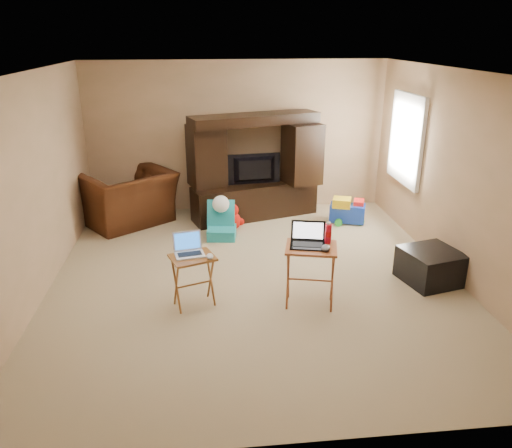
{
  "coord_description": "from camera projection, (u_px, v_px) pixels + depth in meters",
  "views": [
    {
      "loc": [
        -0.58,
        -5.62,
        2.89
      ],
      "look_at": [
        0.0,
        -0.2,
        0.8
      ],
      "focal_mm": 35.0,
      "sensor_mm": 36.0,
      "label": 1
    }
  ],
  "objects": [
    {
      "name": "child_rocker",
      "position": [
        222.0,
        220.0,
        7.43
      ],
      "size": [
        0.47,
        0.52,
        0.55
      ],
      "primitive_type": null,
      "rotation": [
        0.0,
        0.0,
        -0.13
      ],
      "color": "teal",
      "rests_on": "floor"
    },
    {
      "name": "water_bottle",
      "position": [
        328.0,
        234.0,
        5.48
      ],
      "size": [
        0.07,
        0.07,
        0.22
      ],
      "primitive_type": "cylinder",
      "color": "red",
      "rests_on": "tray_table_right"
    },
    {
      "name": "television",
      "position": [
        255.0,
        170.0,
        8.08
      ],
      "size": [
        0.87,
        0.21,
        0.5
      ],
      "primitive_type": "imported",
      "rotation": [
        0.0,
        0.0,
        3.25
      ],
      "color": "black",
      "rests_on": "entertainment_center"
    },
    {
      "name": "tray_table_left",
      "position": [
        194.0,
        281.0,
        5.56
      ],
      "size": [
        0.56,
        0.51,
        0.6
      ],
      "primitive_type": "cube",
      "rotation": [
        0.0,
        0.0,
        0.35
      ],
      "color": "#975C24",
      "rests_on": "floor"
    },
    {
      "name": "window_frame",
      "position": [
        406.0,
        139.0,
        7.49
      ],
      "size": [
        0.06,
        1.14,
        1.34
      ],
      "primitive_type": "cube",
      "color": "white",
      "rests_on": "ground"
    },
    {
      "name": "laptop_right",
      "position": [
        308.0,
        236.0,
        5.39
      ],
      "size": [
        0.43,
        0.38,
        0.24
      ],
      "primitive_type": "cube",
      "rotation": [
        0.0,
        0.0,
        -0.22
      ],
      "color": "black",
      "rests_on": "tray_table_right"
    },
    {
      "name": "entertainment_center",
      "position": [
        255.0,
        167.0,
        8.1
      ],
      "size": [
        2.14,
        1.12,
        1.7
      ],
      "primitive_type": "cube",
      "rotation": [
        0.0,
        0.0,
        0.3
      ],
      "color": "black",
      "rests_on": "floor"
    },
    {
      "name": "tray_table_right",
      "position": [
        310.0,
        276.0,
        5.55
      ],
      "size": [
        0.64,
        0.56,
        0.72
      ],
      "primitive_type": "cube",
      "rotation": [
        0.0,
        0.0,
        -0.23
      ],
      "color": "brown",
      "rests_on": "floor"
    },
    {
      "name": "mouse_right",
      "position": [
        326.0,
        248.0,
        5.31
      ],
      "size": [
        0.12,
        0.16,
        0.06
      ],
      "primitive_type": "ellipsoid",
      "rotation": [
        0.0,
        0.0,
        -0.21
      ],
      "color": "#3E3E43",
      "rests_on": "tray_table_right"
    },
    {
      "name": "recliner",
      "position": [
        128.0,
        198.0,
        7.96
      ],
      "size": [
        1.74,
        1.7,
        0.85
      ],
      "primitive_type": "imported",
      "rotation": [
        0.0,
        0.0,
        3.79
      ],
      "color": "#411E0E",
      "rests_on": "floor"
    },
    {
      "name": "wall_front",
      "position": [
        297.0,
        297.0,
        3.3
      ],
      "size": [
        5.0,
        0.0,
        5.0
      ],
      "primitive_type": "plane",
      "rotation": [
        -1.57,
        0.0,
        0.0
      ],
      "color": "tan",
      "rests_on": "ground"
    },
    {
      "name": "plush_toy",
      "position": [
        232.0,
        217.0,
        7.78
      ],
      "size": [
        0.38,
        0.32,
        0.42
      ],
      "primitive_type": null,
      "color": "red",
      "rests_on": "floor"
    },
    {
      "name": "floor",
      "position": [
        254.0,
        277.0,
        6.3
      ],
      "size": [
        5.5,
        5.5,
        0.0
      ],
      "primitive_type": "plane",
      "color": "tan",
      "rests_on": "ground"
    },
    {
      "name": "ceiling",
      "position": [
        254.0,
        71.0,
        5.41
      ],
      "size": [
        5.5,
        5.5,
        0.0
      ],
      "primitive_type": "plane",
      "rotation": [
        3.14,
        0.0,
        0.0
      ],
      "color": "silver",
      "rests_on": "ground"
    },
    {
      "name": "wall_right",
      "position": [
        457.0,
        176.0,
        6.11
      ],
      "size": [
        0.0,
        5.5,
        5.5
      ],
      "primitive_type": "plane",
      "rotation": [
        1.57,
        0.0,
        -1.57
      ],
      "color": "tan",
      "rests_on": "ground"
    },
    {
      "name": "push_toy",
      "position": [
        347.0,
        210.0,
        8.07
      ],
      "size": [
        0.67,
        0.57,
        0.42
      ],
      "primitive_type": null,
      "rotation": [
        0.0,
        0.0,
        -0.35
      ],
      "color": "#173BBA",
      "rests_on": "floor"
    },
    {
      "name": "wall_left",
      "position": [
        33.0,
        189.0,
        5.61
      ],
      "size": [
        0.0,
        5.5,
        5.5
      ],
      "primitive_type": "plane",
      "rotation": [
        1.57,
        0.0,
        1.57
      ],
      "color": "tan",
      "rests_on": "ground"
    },
    {
      "name": "window_pane",
      "position": [
        407.0,
        139.0,
        7.49
      ],
      "size": [
        0.0,
        1.2,
        1.2
      ],
      "primitive_type": "plane",
      "rotation": [
        1.57,
        0.0,
        -1.57
      ],
      "color": "white",
      "rests_on": "ground"
    },
    {
      "name": "mouse_left",
      "position": [
        210.0,
        256.0,
        5.4
      ],
      "size": [
        0.09,
        0.13,
        0.05
      ],
      "primitive_type": "ellipsoid",
      "rotation": [
        0.0,
        0.0,
        0.08
      ],
      "color": "silver",
      "rests_on": "tray_table_left"
    },
    {
      "name": "ottoman",
      "position": [
        431.0,
        266.0,
        6.14
      ],
      "size": [
        0.77,
        0.77,
        0.41
      ],
      "primitive_type": "cube",
      "rotation": [
        0.0,
        0.0,
        0.25
      ],
      "color": "black",
      "rests_on": "floor"
    },
    {
      "name": "wall_back",
      "position": [
        237.0,
        137.0,
        8.41
      ],
      "size": [
        5.0,
        0.0,
        5.0
      ],
      "primitive_type": "plane",
      "rotation": [
        1.57,
        0.0,
        0.0
      ],
      "color": "tan",
      "rests_on": "ground"
    },
    {
      "name": "laptop_left",
      "position": [
        189.0,
        245.0,
        5.44
      ],
      "size": [
        0.36,
        0.32,
        0.24
      ],
      "primitive_type": "cube",
      "rotation": [
        0.0,
        0.0,
        0.19
      ],
      "color": "silver",
      "rests_on": "tray_table_left"
    }
  ]
}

